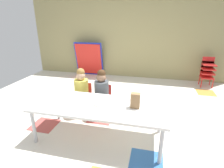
# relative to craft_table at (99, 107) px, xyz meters

# --- Properties ---
(ground_plane) EXTENTS (6.06, 5.51, 0.02)m
(ground_plane) POSITION_rel_craft_table_xyz_m (-0.16, 0.54, -0.53)
(ground_plane) COLOR silver
(back_wall) EXTENTS (6.06, 0.10, 2.47)m
(back_wall) POSITION_rel_craft_table_xyz_m (-0.16, 3.30, 0.71)
(back_wall) COLOR tan
(back_wall) RESTS_ON ground_plane
(craft_table) EXTENTS (1.97, 0.80, 0.57)m
(craft_table) POSITION_rel_craft_table_xyz_m (0.00, 0.00, 0.00)
(craft_table) COLOR white
(craft_table) RESTS_ON ground_plane
(seated_child_near_camera) EXTENTS (0.32, 0.31, 0.92)m
(seated_child_near_camera) POSITION_rel_craft_table_xyz_m (-0.54, 0.63, 0.03)
(seated_child_near_camera) COLOR red
(seated_child_near_camera) RESTS_ON ground_plane
(seated_child_middle_seat) EXTENTS (0.32, 0.32, 0.92)m
(seated_child_middle_seat) POSITION_rel_craft_table_xyz_m (-0.15, 0.63, 0.03)
(seated_child_middle_seat) COLOR red
(seated_child_middle_seat) RESTS_ON ground_plane
(kid_chair_red_stack) EXTENTS (0.32, 0.30, 0.80)m
(kid_chair_red_stack) POSITION_rel_craft_table_xyz_m (2.19, 2.88, -0.07)
(kid_chair_red_stack) COLOR red
(kid_chair_red_stack) RESTS_ON ground_plane
(folded_activity_table) EXTENTS (0.90, 0.29, 1.09)m
(folded_activity_table) POSITION_rel_craft_table_xyz_m (-1.31, 3.10, 0.01)
(folded_activity_table) COLOR #1E33BF
(folded_activity_table) RESTS_ON ground_plane
(paper_bag_brown) EXTENTS (0.13, 0.09, 0.22)m
(paper_bag_brown) POSITION_rel_craft_table_xyz_m (0.53, 0.04, 0.15)
(paper_bag_brown) COLOR #9E754C
(paper_bag_brown) RESTS_ON craft_table
(paper_plate_near_edge) EXTENTS (0.18, 0.18, 0.01)m
(paper_plate_near_edge) POSITION_rel_craft_table_xyz_m (-0.02, -0.05, 0.05)
(paper_plate_near_edge) COLOR white
(paper_plate_near_edge) RESTS_ON craft_table
(donut_powdered_on_plate) EXTENTS (0.10, 0.10, 0.03)m
(donut_powdered_on_plate) POSITION_rel_craft_table_xyz_m (-0.02, -0.05, 0.06)
(donut_powdered_on_plate) COLOR white
(donut_powdered_on_plate) RESTS_ON craft_table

